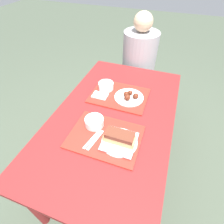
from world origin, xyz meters
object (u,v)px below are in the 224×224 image
object	(u,v)px
tray_far	(119,95)
person_seated_across	(139,55)
bowl_coleslaw_near	(94,122)
bowl_coleslaw_far	(106,86)
wings_plate_far	(129,96)
tray_near	(105,137)
brisket_sandwich_plate	(120,139)

from	to	relation	value
tray_far	person_seated_across	world-z (taller)	person_seated_across
tray_far	bowl_coleslaw_near	bearing A→B (deg)	-98.69
tray_far	bowl_coleslaw_far	bearing A→B (deg)	161.08
bowl_coleslaw_near	wings_plate_far	world-z (taller)	same
wings_plate_far	person_seated_across	xyz separation A→B (m)	(-0.09, 0.73, -0.00)
bowl_coleslaw_far	wings_plate_far	xyz separation A→B (m)	(0.22, -0.06, -0.02)
tray_far	wings_plate_far	xyz separation A→B (m)	(0.09, -0.01, 0.02)
tray_far	tray_near	bearing A→B (deg)	-83.92
brisket_sandwich_plate	person_seated_across	world-z (taller)	person_seated_across
brisket_sandwich_plate	wings_plate_far	distance (m)	0.44
brisket_sandwich_plate	person_seated_across	bearing A→B (deg)	97.27
brisket_sandwich_plate	wings_plate_far	bearing A→B (deg)	97.78
tray_near	brisket_sandwich_plate	size ratio (longest dim) A/B	2.04
tray_near	wings_plate_far	bearing A→B (deg)	84.35
tray_near	bowl_coleslaw_near	world-z (taller)	bowl_coleslaw_near
wings_plate_far	tray_near	bearing A→B (deg)	-95.65
brisket_sandwich_plate	wings_plate_far	xyz separation A→B (m)	(-0.06, 0.44, -0.02)
brisket_sandwich_plate	bowl_coleslaw_far	size ratio (longest dim) A/B	1.77
bowl_coleslaw_near	brisket_sandwich_plate	distance (m)	0.22
bowl_coleslaw_near	brisket_sandwich_plate	size ratio (longest dim) A/B	0.56
tray_near	bowl_coleslaw_near	distance (m)	0.13
bowl_coleslaw_near	bowl_coleslaw_far	bearing A→B (deg)	100.39
tray_far	brisket_sandwich_plate	xyz separation A→B (m)	(0.15, -0.45, 0.04)
tray_near	tray_far	world-z (taller)	same
bowl_coleslaw_near	wings_plate_far	xyz separation A→B (m)	(0.14, 0.35, -0.02)
tray_near	bowl_coleslaw_far	size ratio (longest dim) A/B	3.62
brisket_sandwich_plate	person_seated_across	xyz separation A→B (m)	(-0.15, 1.17, -0.02)
tray_near	wings_plate_far	distance (m)	0.42
tray_near	tray_far	xyz separation A→B (m)	(-0.05, 0.43, 0.00)
bowl_coleslaw_far	wings_plate_far	size ratio (longest dim) A/B	0.54
bowl_coleslaw_near	person_seated_across	distance (m)	1.09
tray_near	bowl_coleslaw_far	distance (m)	0.51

